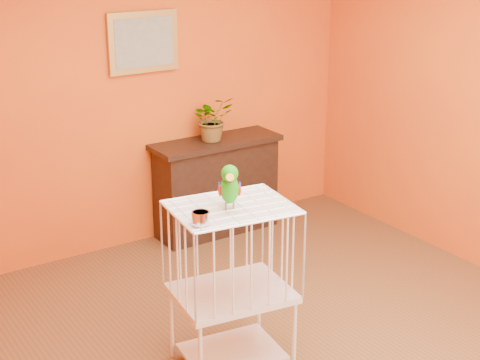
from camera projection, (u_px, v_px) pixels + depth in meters
ground at (306, 353)px, 4.83m from camera, size 4.50×4.50×0.00m
room_shell at (314, 120)px, 4.30m from camera, size 4.50×4.50×4.50m
console_cabinet at (216, 186)px, 6.59m from camera, size 1.17×0.42×0.87m
potted_plant at (213, 124)px, 6.37m from camera, size 0.38×0.42×0.31m
framed_picture at (144, 42)px, 5.99m from camera, size 0.62×0.04×0.50m
birdcage at (232, 285)px, 4.53m from camera, size 0.77×0.63×1.08m
feed_cup at (201, 218)px, 4.08m from camera, size 0.10×0.10×0.07m
parrot at (230, 186)px, 4.27m from camera, size 0.19×0.24×0.29m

